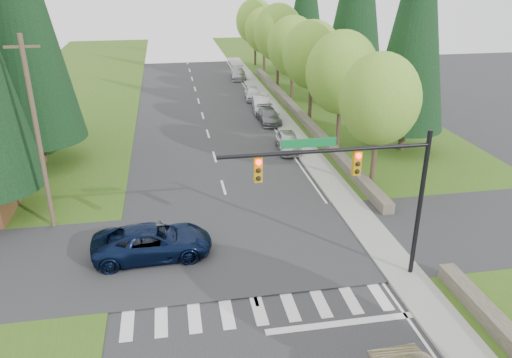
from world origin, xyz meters
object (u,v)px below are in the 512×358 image
object	(u,v)px
parked_car_a	(288,141)
parked_car_e	(238,74)
suv_navy	(153,242)
parked_car_c	(261,104)
parked_car_b	(269,116)
parked_car_d	(253,93)

from	to	relation	value
parked_car_a	parked_car_e	xyz separation A→B (m)	(0.00, 26.06, -0.06)
parked_car_a	suv_navy	bearing A→B (deg)	-121.50
parked_car_c	parked_car_a	bearing A→B (deg)	-85.00
parked_car_a	parked_car_c	xyz separation A→B (m)	(0.00, 10.83, 0.03)
suv_navy	parked_car_e	world-z (taller)	suv_navy
parked_car_b	parked_car_a	bearing A→B (deg)	-90.05
parked_car_c	suv_navy	bearing A→B (deg)	-107.12
parked_car_d	suv_navy	bearing A→B (deg)	-103.35
suv_navy	parked_car_d	bearing A→B (deg)	-21.03
parked_car_a	parked_car_c	size ratio (longest dim) A/B	0.92
suv_navy	parked_car_b	size ratio (longest dim) A/B	1.33
parked_car_a	parked_car_d	bearing A→B (deg)	94.85
parked_car_c	parked_car_d	bearing A→B (deg)	95.00
suv_navy	parked_car_c	size ratio (longest dim) A/B	1.26
parked_car_a	parked_car_e	size ratio (longest dim) A/B	0.93
parked_car_a	parked_car_c	world-z (taller)	parked_car_c
parked_car_a	parked_car_b	xyz separation A→B (m)	(0.00, 7.29, -0.08)
suv_navy	parked_car_b	world-z (taller)	suv_navy
parked_car_d	parked_car_a	bearing A→B (deg)	-84.68
parked_car_b	parked_car_e	size ratio (longest dim) A/B	0.96
parked_car_a	parked_car_b	world-z (taller)	parked_car_a
parked_car_c	parked_car_d	size ratio (longest dim) A/B	1.15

